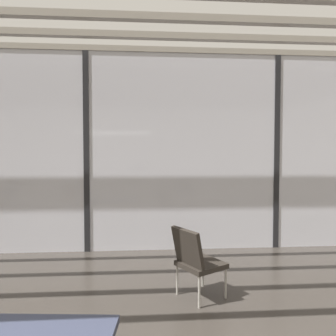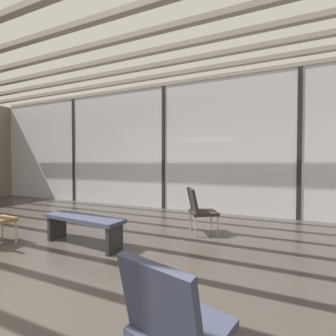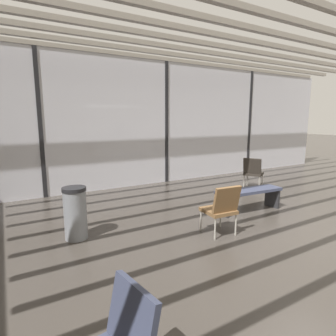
# 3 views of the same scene
# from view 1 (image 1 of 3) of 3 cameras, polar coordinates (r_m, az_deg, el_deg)

# --- Properties ---
(glass_curtain_wall) EXTENTS (14.00, 0.08, 3.59)m
(glass_curtain_wall) POSITION_cam_1_polar(r_m,az_deg,el_deg) (5.76, -14.72, 2.83)
(glass_curtain_wall) COLOR silver
(glass_curtain_wall) RESTS_ON ground
(window_mullion_1) EXTENTS (0.10, 0.12, 3.59)m
(window_mullion_1) POSITION_cam_1_polar(r_m,az_deg,el_deg) (5.76, -14.72, 2.83)
(window_mullion_1) COLOR black
(window_mullion_1) RESTS_ON ground
(window_mullion_2) EXTENTS (0.10, 0.12, 3.59)m
(window_mullion_2) POSITION_cam_1_polar(r_m,az_deg,el_deg) (6.17, 19.23, 2.74)
(window_mullion_2) COLOR black
(window_mullion_2) RESTS_ON ground
(parked_airplane) EXTENTS (10.89, 4.27, 4.27)m
(parked_airplane) POSITION_cam_1_polar(r_m,az_deg,el_deg) (10.63, -5.50, 4.46)
(parked_airplane) COLOR #B2BCD6
(parked_airplane) RESTS_ON ground
(lounge_chair_1) EXTENTS (0.70, 0.68, 0.87)m
(lounge_chair_1) POSITION_cam_1_polar(r_m,az_deg,el_deg) (3.91, 5.10, -16.21)
(lounge_chair_1) COLOR #28231E
(lounge_chair_1) RESTS_ON ground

